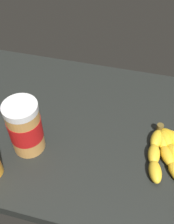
# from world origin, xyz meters

# --- Properties ---
(ground_plane) EXTENTS (0.88, 0.61, 0.04)m
(ground_plane) POSITION_xyz_m (0.00, 0.00, -0.02)
(ground_plane) COLOR black
(peanut_butter_jar) EXTENTS (0.09, 0.09, 0.17)m
(peanut_butter_jar) POSITION_xyz_m (-0.13, -0.12, 0.08)
(peanut_butter_jar) COLOR #BF8442
(peanut_butter_jar) RESTS_ON ground_plane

